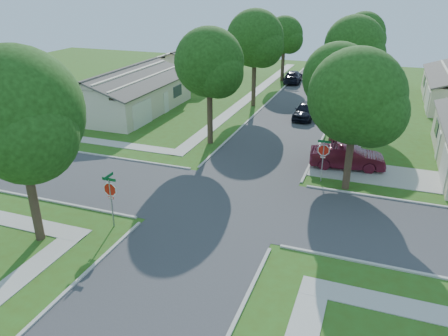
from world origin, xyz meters
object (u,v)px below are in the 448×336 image
car_curb_east (306,110)px  car_curb_west (293,76)px  tree_sw_corner (19,119)px  tree_w_mid (256,41)px  tree_e_near (338,81)px  tree_e_far (364,36)px  stop_sign_sw (110,192)px  tree_ne_corner (357,101)px  tree_w_near (210,66)px  tree_w_far (285,37)px  car_driveway (347,157)px  stop_sign_ne (323,152)px  tree_e_mid (354,48)px  house_nw_near (126,95)px  house_nw_far (195,66)px

car_curb_east → car_curb_west: size_ratio=0.88×
tree_sw_corner → car_curb_east: (8.64, 25.33, -5.51)m
tree_w_mid → car_curb_west: 13.87m
tree_e_near → tree_e_far: bearing=90.0°
stop_sign_sw → tree_ne_corner: bearing=38.8°
stop_sign_sw → tree_sw_corner: bearing=-140.0°
tree_w_near → stop_sign_sw: bearing=-90.2°
stop_sign_sw → tree_w_far: (0.05, 38.71, 3.48)m
tree_ne_corner → car_driveway: (-0.36, 3.35, -4.77)m
stop_sign_sw → tree_ne_corner: 14.64m
tree_ne_corner → stop_sign_ne: bearing=163.4°
tree_e_mid → tree_ne_corner: size_ratio=1.06×
stop_sign_sw → tree_w_near: 14.30m
tree_e_near → car_curb_east: tree_e_near is taller
tree_e_far → car_curb_east: bearing=-102.8°
tree_sw_corner → tree_ne_corner: tree_sw_corner is taller
stop_sign_sw → tree_w_far: size_ratio=0.37×
stop_sign_ne → tree_e_far: bearing=89.9°
house_nw_near → car_driveway: 23.23m
tree_e_near → tree_ne_corner: size_ratio=0.96×
tree_sw_corner → tree_w_near: bearing=80.1°
tree_w_mid → tree_w_near: bearing=-90.0°
stop_sign_ne → house_nw_near: size_ratio=0.22×
tree_e_near → tree_w_far: size_ratio=1.03×
tree_e_far → tree_w_near: bearing=-110.6°
tree_w_mid → car_driveway: 18.06m
tree_w_mid → tree_sw_corner: tree_w_mid is taller
house_nw_near → tree_e_mid: bearing=16.2°
tree_w_mid → house_nw_near: bearing=-152.1°
tree_sw_corner → car_curb_west: bearing=84.0°
tree_e_mid → tree_e_far: (-0.00, 13.00, -0.27)m
tree_w_near → tree_w_mid: 12.01m
stop_sign_sw → house_nw_far: house_nw_far is taller
house_nw_near → car_curb_east: (17.19, 3.34, -0.76)m
tree_w_far → tree_sw_corner: tree_sw_corner is taller
tree_e_mid → tree_w_near: bearing=-128.1°
house_nw_near → stop_sign_sw: bearing=-60.2°
car_curb_east → car_curb_west: 15.83m
tree_e_near → tree_e_mid: 12.02m
tree_w_mid → car_driveway: (10.64, -13.45, -5.66)m
tree_e_far → car_driveway: (1.25, -26.45, -5.15)m
car_driveway → house_nw_far: bearing=33.6°
tree_w_near → house_nw_far: (-11.35, 22.99, -4.60)m
tree_w_far → car_curb_east: tree_w_far is taller
tree_w_near → tree_w_far: bearing=90.0°
stop_sign_ne → tree_e_far: tree_e_far is taller
tree_w_mid → house_nw_near: size_ratio=0.70×
tree_e_near → car_curb_east: 11.12m
stop_sign_sw → tree_e_mid: size_ratio=0.32×
stop_sign_sw → tree_w_near: tree_w_near is taller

